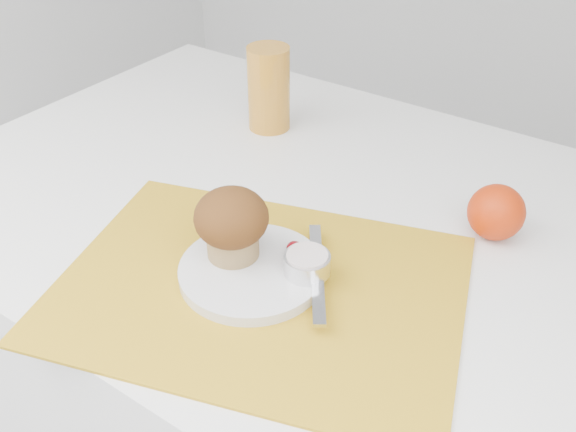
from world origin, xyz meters
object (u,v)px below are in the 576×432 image
Objects in this scene: table at (306,376)px; muffin at (232,223)px; orange at (496,212)px; plate at (252,271)px; juice_glass at (269,89)px.

muffin is at bearing -92.04° from table.
orange is 0.82× the size of muffin.
plate is 0.07m from muffin.
plate is at bearing -57.00° from juice_glass.
juice_glass is at bearing 123.00° from plate.
juice_glass is 0.39m from muffin.
table is 12.80× the size of muffin.
table is at bearing 99.06° from plate.
juice_glass reaches higher than orange.
muffin is (-0.03, 0.01, 0.06)m from plate.
juice_glass reaches higher than table.
juice_glass is (-0.23, 0.35, 0.06)m from plate.
juice_glass is at bearing 119.32° from muffin.
muffin is at bearing -134.80° from orange.
orange is 0.36m from muffin.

